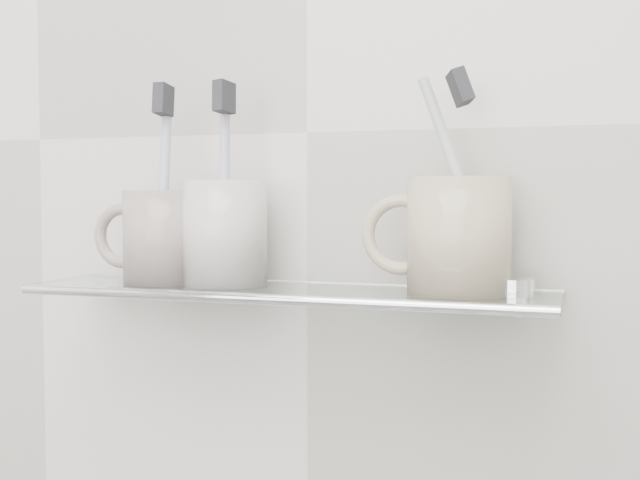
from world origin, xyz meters
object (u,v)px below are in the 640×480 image
at_px(shelf_glass, 285,292).
at_px(mug_left, 165,237).
at_px(mug_right, 459,235).
at_px(mug_center, 225,233).

height_order(shelf_glass, mug_left, mug_left).
distance_m(mug_left, mug_right, 0.29).
height_order(mug_center, mug_right, mug_right).
bearing_deg(shelf_glass, mug_right, 1.77).
xyz_separation_m(mug_center, mug_right, (0.23, 0.00, 0.00)).
height_order(mug_left, mug_center, mug_center).
relative_size(mug_left, mug_center, 0.90).
distance_m(mug_left, mug_center, 0.07).
bearing_deg(shelf_glass, mug_center, 175.56).
bearing_deg(mug_left, shelf_glass, -15.43).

